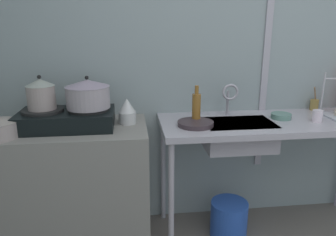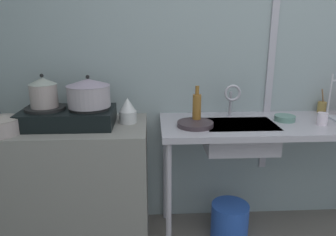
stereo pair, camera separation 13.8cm
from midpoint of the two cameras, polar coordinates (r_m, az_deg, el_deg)
wall_back at (r=2.46m, az=10.93°, el=13.01°), size 4.43×0.10×2.73m
wall_metal_strip at (r=2.47m, az=15.96°, el=15.88°), size 0.05×0.01×2.18m
counter_concrete at (r=2.33m, az=-18.61°, el=-11.80°), size 1.04×0.56×0.86m
counter_sink at (r=2.32m, az=16.66°, el=-1.95°), size 1.57×0.56×0.86m
stove at (r=2.14m, az=-19.31°, el=-0.09°), size 0.59×0.34×0.13m
pot_on_left_burner at (r=2.14m, az=-23.38°, el=3.93°), size 0.17×0.17×0.21m
pot_on_right_burner at (r=2.08m, az=-15.92°, el=4.16°), size 0.28×0.28×0.20m
percolator at (r=2.13m, az=-9.10°, el=1.14°), size 0.11×0.11×0.17m
sink_basin at (r=2.21m, az=10.64°, el=-2.99°), size 0.46×0.32×0.18m
faucet at (r=2.28m, az=9.21°, el=4.10°), size 0.12×0.07×0.24m
frying_pan at (r=2.08m, az=3.03°, el=-1.01°), size 0.23×0.23×0.03m
cup_by_rack at (r=2.35m, az=23.52°, el=0.32°), size 0.07×0.07×0.08m
small_bowl_on_drainboard at (r=2.35m, az=17.89°, el=0.32°), size 0.14×0.14×0.04m
bottle_by_sink at (r=2.12m, az=3.21°, el=1.88°), size 0.06×0.06×0.25m
utensil_jar at (r=2.67m, az=23.23°, el=2.23°), size 0.06×0.06×0.18m
bucket_on_floor at (r=2.48m, az=9.12°, el=-17.27°), size 0.27×0.27×0.26m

